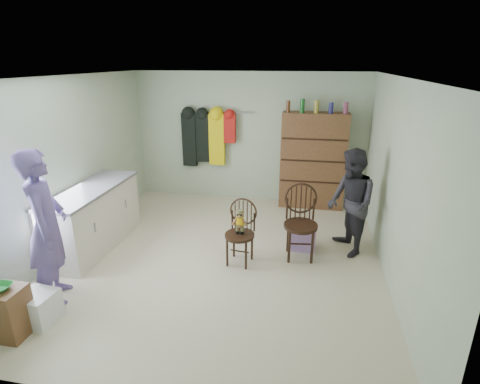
% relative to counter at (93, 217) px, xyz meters
% --- Properties ---
extents(ground_plane, '(5.00, 5.00, 0.00)m').
position_rel_counter_xyz_m(ground_plane, '(1.95, 0.00, -0.47)').
color(ground_plane, beige).
rests_on(ground_plane, ground).
extents(room_walls, '(5.00, 5.00, 5.00)m').
position_rel_counter_xyz_m(room_walls, '(1.95, 0.53, 1.11)').
color(room_walls, beige).
rests_on(room_walls, ground).
extents(counter, '(0.64, 1.86, 0.94)m').
position_rel_counter_xyz_m(counter, '(0.00, 0.00, 0.00)').
color(counter, silver).
rests_on(counter, ground).
extents(stool, '(0.38, 0.33, 0.55)m').
position_rel_counter_xyz_m(stool, '(0.19, -1.96, -0.20)').
color(stool, brown).
rests_on(stool, ground).
extents(bowl, '(0.20, 0.20, 0.05)m').
position_rel_counter_xyz_m(bowl, '(0.19, -1.96, 0.10)').
color(bowl, green).
rests_on(bowl, stool).
extents(plastic_tub, '(0.40, 0.38, 0.35)m').
position_rel_counter_xyz_m(plastic_tub, '(0.35, -1.72, -0.30)').
color(plastic_tub, white).
rests_on(plastic_tub, ground).
extents(chair_front, '(0.46, 0.46, 0.91)m').
position_rel_counter_xyz_m(chair_front, '(2.26, -0.05, 0.05)').
color(chair_front, black).
rests_on(chair_front, ground).
extents(chair_far, '(0.53, 0.53, 1.07)m').
position_rel_counter_xyz_m(chair_far, '(3.06, 0.28, 0.10)').
color(chair_far, black).
rests_on(chair_far, ground).
extents(striped_bag, '(0.39, 0.31, 0.39)m').
position_rel_counter_xyz_m(striped_bag, '(3.11, 0.49, -0.28)').
color(striped_bag, pink).
rests_on(striped_bag, ground).
extents(person_left, '(0.69, 0.79, 1.83)m').
position_rel_counter_xyz_m(person_left, '(0.26, -1.28, 0.44)').
color(person_left, '#67559B').
rests_on(person_left, ground).
extents(person_right, '(0.80, 0.90, 1.55)m').
position_rel_counter_xyz_m(person_right, '(3.74, 0.52, 0.30)').
color(person_right, '#2D2B33').
rests_on(person_right, ground).
extents(dresser, '(1.20, 0.39, 2.05)m').
position_rel_counter_xyz_m(dresser, '(3.20, 2.30, 0.44)').
color(dresser, brown).
rests_on(dresser, ground).
extents(coat_rack, '(1.42, 0.12, 1.09)m').
position_rel_counter_xyz_m(coat_rack, '(1.12, 2.38, 0.78)').
color(coat_rack, '#99999E').
rests_on(coat_rack, ground).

